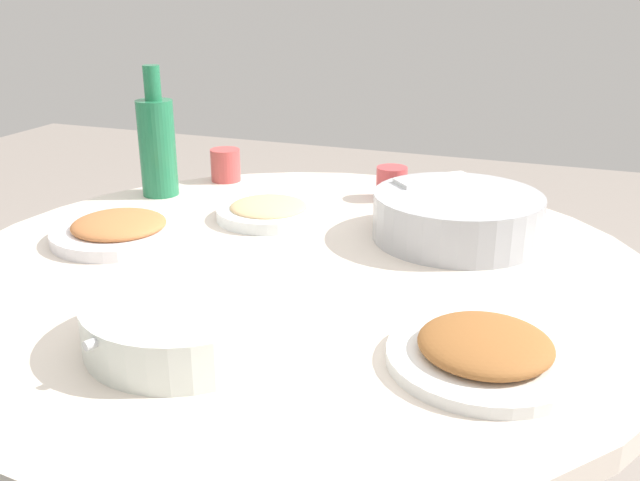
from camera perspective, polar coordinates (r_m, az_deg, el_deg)
The scene contains 9 objects.
round_dining_table at distance 1.24m, azimuth -1.74°, elevation -8.93°, with size 1.18×1.18×0.77m.
rice_bowl at distance 1.29m, azimuth 11.05°, elevation 2.02°, with size 0.30×0.30×0.09m.
soup_bowl at distance 0.93m, azimuth -10.83°, elevation -6.47°, with size 0.26×0.27×0.06m.
dish_noodles at distance 1.39m, azimuth -4.19°, elevation 2.44°, with size 0.21×0.21×0.04m.
dish_stirfry at distance 0.89m, azimuth 13.22°, elevation -8.69°, with size 0.24×0.24×0.05m.
dish_tofu_braise at distance 1.32m, azimuth -15.99°, elevation 0.85°, with size 0.24×0.24×0.05m.
green_bottle at distance 1.56m, azimuth -13.08°, elevation 7.63°, with size 0.08×0.08×0.28m.
tea_cup_near at distance 1.51m, azimuth 5.83°, elevation 4.67°, with size 0.07×0.07×0.07m, color #C44447.
tea_cup_far at distance 1.66m, azimuth -7.68°, elevation 6.09°, with size 0.07×0.07×0.07m, color #D04C4A.
Camera 1 is at (-0.41, 0.99, 1.22)m, focal length 39.43 mm.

